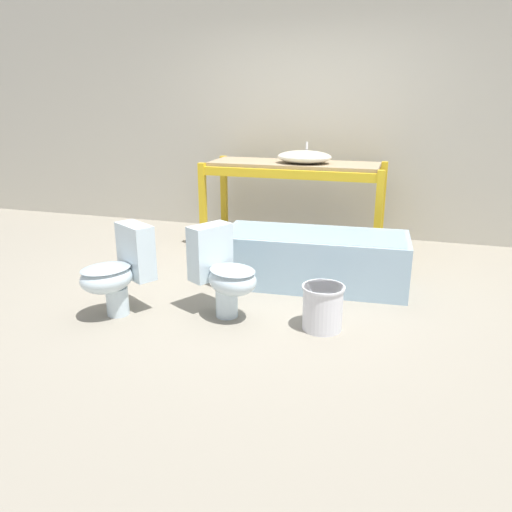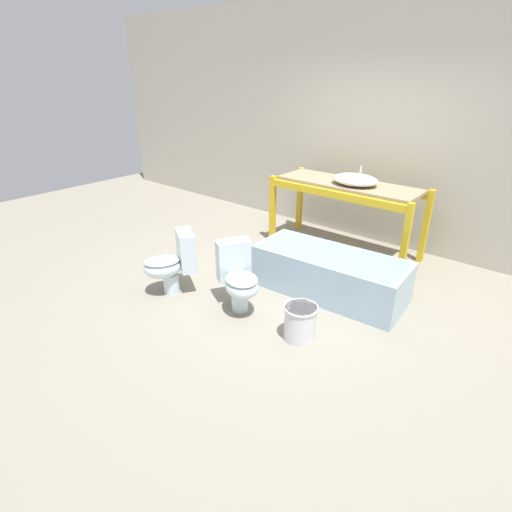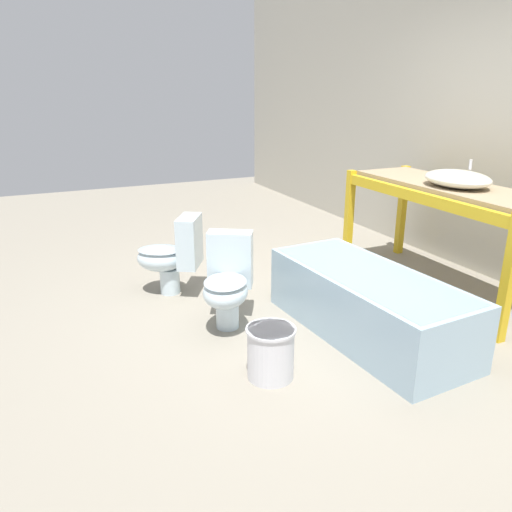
{
  "view_description": "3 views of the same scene",
  "coord_description": "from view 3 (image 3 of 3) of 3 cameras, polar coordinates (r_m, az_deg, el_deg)",
  "views": [
    {
      "loc": [
        1.15,
        -3.97,
        1.64
      ],
      "look_at": [
        0.1,
        -0.48,
        0.46
      ],
      "focal_mm": 35.0,
      "sensor_mm": 36.0,
      "label": 1
    },
    {
      "loc": [
        2.28,
        -3.21,
        2.23
      ],
      "look_at": [
        0.06,
        -0.56,
        0.63
      ],
      "focal_mm": 28.0,
      "sensor_mm": 36.0,
      "label": 2
    },
    {
      "loc": [
        3.08,
        -1.86,
        1.73
      ],
      "look_at": [
        0.15,
        -0.51,
        0.62
      ],
      "focal_mm": 35.0,
      "sensor_mm": 36.0,
      "label": 3
    }
  ],
  "objects": [
    {
      "name": "sink_basin",
      "position": [
        4.43,
        22.05,
        8.19
      ],
      "size": [
        0.58,
        0.45,
        0.21
      ],
      "color": "silver",
      "rests_on": "shelving_rack"
    },
    {
      "name": "toilet_far",
      "position": [
        3.7,
        -3.28,
        -2.88
      ],
      "size": [
        0.64,
        0.56,
        0.69
      ],
      "rotation": [
        0.0,
        0.0,
        1.04
      ],
      "color": "silver",
      "rests_on": "ground_plane"
    },
    {
      "name": "bucket_white",
      "position": [
        3.13,
        1.69,
        -10.87
      ],
      "size": [
        0.31,
        0.31,
        0.33
      ],
      "color": "silver",
      "rests_on": "ground_plane"
    },
    {
      "name": "shelving_rack",
      "position": [
        4.58,
        21.1,
        5.94
      ],
      "size": [
        1.96,
        0.74,
        0.94
      ],
      "color": "gold",
      "rests_on": "ground_plane"
    },
    {
      "name": "bathtub_main",
      "position": [
        3.69,
        12.62,
        -4.85
      ],
      "size": [
        1.66,
        0.76,
        0.47
      ],
      "rotation": [
        0.0,
        0.0,
        0.06
      ],
      "color": "#99B7CC",
      "rests_on": "ground_plane"
    },
    {
      "name": "toilet_near",
      "position": [
        4.34,
        -9.57,
        0.22
      ],
      "size": [
        0.56,
        0.64,
        0.69
      ],
      "rotation": [
        0.0,
        0.0,
        -0.54
      ],
      "color": "silver",
      "rests_on": "ground_plane"
    },
    {
      "name": "ground_plane",
      "position": [
        3.99,
        5.77,
        -6.86
      ],
      "size": [
        12.0,
        12.0,
        0.0
      ],
      "primitive_type": "plane",
      "color": "gray"
    }
  ]
}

